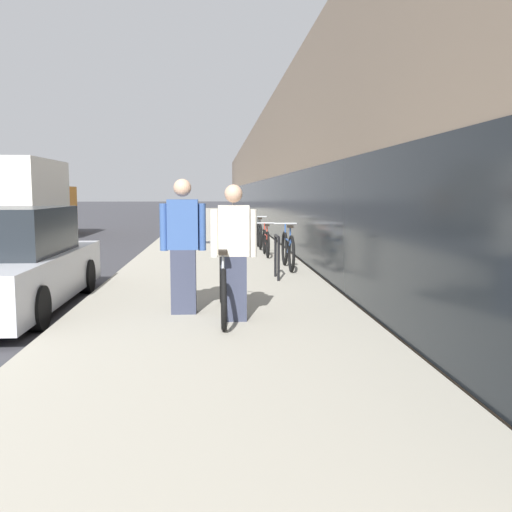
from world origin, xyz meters
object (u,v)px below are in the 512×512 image
at_px(parked_sedan_curbside, 11,264).
at_px(cruiser_bike_nearest, 288,250).
at_px(person_bystander, 183,246).
at_px(cruiser_bike_farthest, 259,235).
at_px(bike_rack_hoop, 277,252).
at_px(tandem_bicycle, 223,286).
at_px(person_rider, 234,253).
at_px(cruiser_bike_middle, 266,242).
at_px(moving_truck, 28,199).

bearing_deg(parked_sedan_curbside, cruiser_bike_nearest, 34.93).
xyz_separation_m(person_bystander, cruiser_bike_farthest, (1.74, 9.08, -0.53)).
bearing_deg(bike_rack_hoop, cruiser_bike_nearest, 74.69).
bearing_deg(tandem_bicycle, person_bystander, 159.71).
distance_m(person_bystander, cruiser_bike_farthest, 9.26).
relative_size(person_rider, cruiser_bike_nearest, 0.91).
bearing_deg(bike_rack_hoop, person_bystander, -118.15).
relative_size(person_bystander, cruiser_bike_farthest, 1.07).
distance_m(cruiser_bike_nearest, cruiser_bike_middle, 2.53).
bearing_deg(parked_sedan_curbside, cruiser_bike_farthest, 60.63).
bearing_deg(cruiser_bike_middle, cruiser_bike_nearest, -84.25).
relative_size(cruiser_bike_farthest, moving_truck, 0.26).
xyz_separation_m(cruiser_bike_middle, cruiser_bike_farthest, (-0.02, 2.10, 0.03)).
relative_size(bike_rack_hoop, parked_sedan_curbside, 0.18).
bearing_deg(moving_truck, tandem_bicycle, -64.29).
xyz_separation_m(bike_rack_hoop, moving_truck, (-8.45, 12.08, 0.87)).
height_order(cruiser_bike_middle, cruiser_bike_farthest, cruiser_bike_farthest).
height_order(tandem_bicycle, moving_truck, moving_truck).
height_order(cruiser_bike_nearest, parked_sedan_curbside, parked_sedan_curbside).
distance_m(person_rider, cruiser_bike_nearest, 5.16).
relative_size(cruiser_bike_nearest, moving_truck, 0.29).
height_order(person_bystander, cruiser_bike_farthest, person_bystander).
bearing_deg(bike_rack_hoop, person_rider, -105.04).
distance_m(bike_rack_hoop, moving_truck, 14.77).
height_order(person_rider, moving_truck, moving_truck).
distance_m(cruiser_bike_farthest, parked_sedan_curbside, 9.08).
distance_m(person_bystander, bike_rack_hoop, 3.45).
bearing_deg(tandem_bicycle, cruiser_bike_farthest, 82.55).
bearing_deg(cruiser_bike_nearest, moving_truck, 129.77).
distance_m(tandem_bicycle, parked_sedan_curbside, 3.52).
bearing_deg(person_rider, cruiser_bike_farthest, 83.61).
xyz_separation_m(bike_rack_hoop, parked_sedan_curbside, (-4.32, -1.85, 0.04)).
bearing_deg(moving_truck, person_rider, -64.29).
xyz_separation_m(tandem_bicycle, person_bystander, (-0.53, 0.20, 0.52)).
xyz_separation_m(tandem_bicycle, moving_truck, (-7.36, 15.30, 0.98)).
relative_size(tandem_bicycle, parked_sedan_curbside, 0.51).
distance_m(tandem_bicycle, bike_rack_hoop, 3.40).
distance_m(person_bystander, cruiser_bike_nearest, 4.93).
height_order(bike_rack_hoop, cruiser_bike_farthest, cruiser_bike_farthest).
bearing_deg(moving_truck, cruiser_bike_farthest, -35.05).
distance_m(bike_rack_hoop, parked_sedan_curbside, 4.70).
relative_size(person_rider, cruiser_bike_farthest, 1.03).
bearing_deg(cruiser_bike_nearest, bike_rack_hoop, -105.31).
distance_m(person_bystander, moving_truck, 16.58).
xyz_separation_m(person_bystander, bike_rack_hoop, (1.62, 3.02, -0.41)).
xyz_separation_m(person_rider, cruiser_bike_nearest, (1.34, 4.96, -0.47)).
bearing_deg(person_rider, parked_sedan_curbside, 153.77).
bearing_deg(parked_sedan_curbside, bike_rack_hoop, 23.12).
xyz_separation_m(person_rider, cruiser_bike_middle, (1.09, 7.48, -0.52)).
distance_m(cruiser_bike_middle, cruiser_bike_farthest, 2.10).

